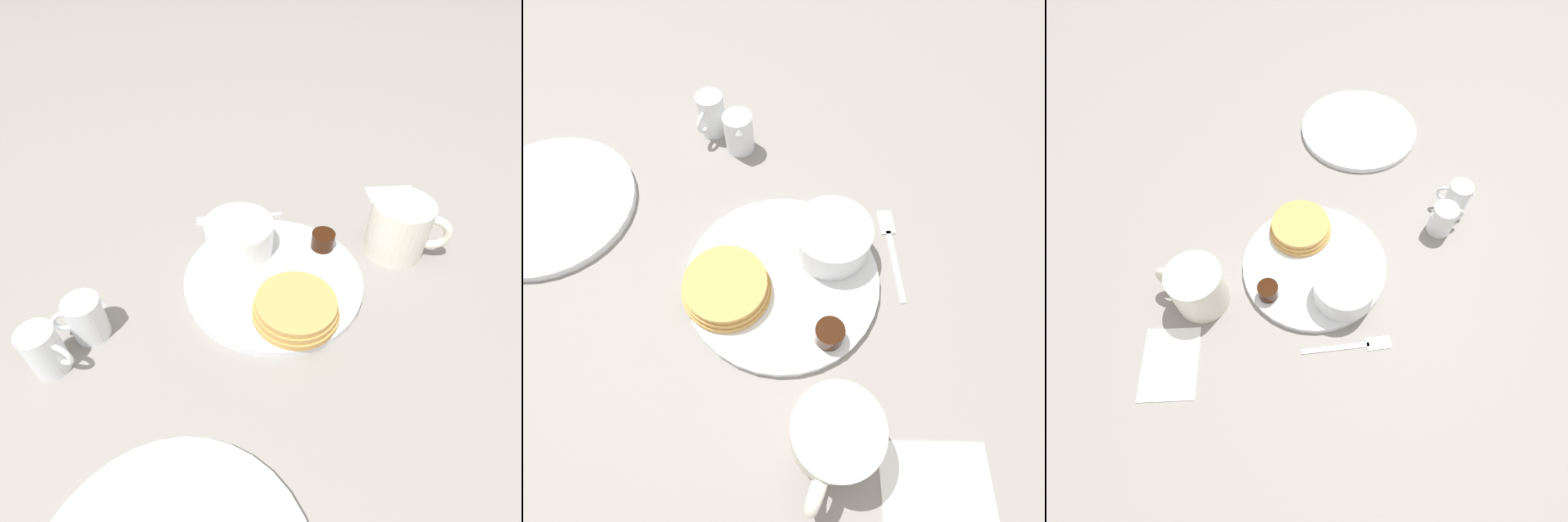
{
  "view_description": "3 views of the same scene",
  "coord_description": "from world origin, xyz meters",
  "views": [
    {
      "loc": [
        -0.37,
        0.11,
        0.43
      ],
      "look_at": [
        0.01,
        0.02,
        0.04
      ],
      "focal_mm": 28.0,
      "sensor_mm": 36.0,
      "label": 1
    },
    {
      "loc": [
        -0.03,
        -0.23,
        0.48
      ],
      "look_at": [
        0.0,
        0.01,
        0.03
      ],
      "focal_mm": 28.0,
      "sensor_mm": 36.0,
      "label": 2
    },
    {
      "loc": [
        0.35,
        -0.09,
        0.62
      ],
      "look_at": [
        0.01,
        -0.02,
        0.05
      ],
      "focal_mm": 28.0,
      "sensor_mm": 36.0,
      "label": 3
    }
  ],
  "objects": [
    {
      "name": "ground_plane",
      "position": [
        0.0,
        0.0,
        0.0
      ],
      "size": [
        4.0,
        4.0,
        0.0
      ],
      "primitive_type": "plane",
      "color": "gray"
    },
    {
      "name": "syrup_cup",
      "position": [
        0.04,
        -0.09,
        0.03
      ],
      "size": [
        0.03,
        0.03,
        0.03
      ],
      "color": "black",
      "rests_on": "plate"
    },
    {
      "name": "creamer_pitcher_far",
      "position": [
        -0.07,
        0.29,
        0.03
      ],
      "size": [
        0.05,
        0.06,
        0.07
      ],
      "color": "white",
      "rests_on": "ground_plane"
    },
    {
      "name": "butter_ramekin",
      "position": [
        0.09,
        0.03,
        0.03
      ],
      "size": [
        0.04,
        0.04,
        0.04
      ],
      "color": "white",
      "rests_on": "plate"
    },
    {
      "name": "far_plate",
      "position": [
        -0.31,
        0.17,
        0.01
      ],
      "size": [
        0.25,
        0.25,
        0.01
      ],
      "color": "white",
      "rests_on": "ground_plane"
    },
    {
      "name": "bowl",
      "position": [
        0.07,
        0.03,
        0.04
      ],
      "size": [
        0.1,
        0.1,
        0.05
      ],
      "color": "white",
      "rests_on": "plate"
    },
    {
      "name": "creamer_pitcher_near",
      "position": [
        -0.03,
        0.24,
        0.03
      ],
      "size": [
        0.04,
        0.07,
        0.06
      ],
      "color": "white",
      "rests_on": "ground_plane"
    },
    {
      "name": "napkin",
      "position": [
        0.12,
        -0.26,
        0.0
      ],
      "size": [
        0.13,
        0.1,
        0.0
      ],
      "color": "white",
      "rests_on": "ground_plane"
    },
    {
      "name": "pancake_stack",
      "position": [
        -0.07,
        -0.01,
        0.03
      ],
      "size": [
        0.11,
        0.11,
        0.03
      ],
      "color": "tan",
      "rests_on": "plate"
    },
    {
      "name": "coffee_mug",
      "position": [
        0.02,
        -0.2,
        0.04
      ],
      "size": [
        0.09,
        0.11,
        0.09
      ],
      "color": "silver",
      "rests_on": "ground_plane"
    },
    {
      "name": "fork",
      "position": [
        0.16,
        0.03,
        0.0
      ],
      "size": [
        0.03,
        0.14,
        0.0
      ],
      "color": "silver",
      "rests_on": "ground_plane"
    },
    {
      "name": "plate",
      "position": [
        0.0,
        0.0,
        0.01
      ],
      "size": [
        0.25,
        0.25,
        0.01
      ],
      "color": "white",
      "rests_on": "ground_plane"
    }
  ]
}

